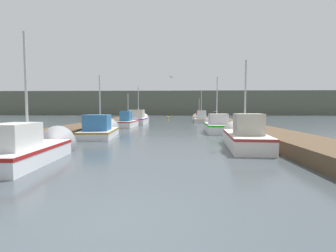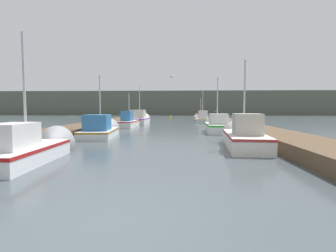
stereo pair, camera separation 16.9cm
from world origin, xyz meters
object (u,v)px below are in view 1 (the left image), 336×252
Objects in this scene: fishing_boat_3 at (216,126)px; fishing_boat_4 at (129,122)px; fishing_boat_1 at (243,136)px; mooring_piling_0 at (215,118)px; channel_buoy at (168,117)px; fishing_boat_6 at (201,119)px; fishing_boat_0 at (31,148)px; fishing_boat_2 at (101,130)px; seagull_lead at (172,77)px; mooring_piling_1 at (128,118)px; fishing_boat_5 at (139,119)px; fishing_boat_7 at (199,118)px.

fishing_boat_3 is 9.17m from fishing_boat_4.
mooring_piling_0 is at bearing 91.67° from fishing_boat_1.
channel_buoy is at bearing 107.19° from mooring_piling_0.
fishing_boat_0 is at bearing -104.73° from fishing_boat_6.
fishing_boat_4 is at bearing 84.07° from fishing_boat_2.
seagull_lead is at bearing 119.12° from fishing_boat_1.
fishing_boat_3 is at bearing -51.16° from mooring_piling_1.
fishing_boat_5 reaches higher than fishing_boat_4.
fishing_boat_7 is 9.86m from mooring_piling_0.
fishing_boat_7 is at bearing 92.65° from fishing_boat_6.
fishing_boat_1 is at bearing -86.92° from fishing_boat_6.
fishing_boat_4 is at bearing -162.83° from mooring_piling_0.
mooring_piling_0 is at bearing -72.81° from channel_buoy.
fishing_boat_6 is 9.32m from mooring_piling_1.
fishing_boat_5 is (-7.52, 17.27, 0.05)m from fishing_boat_1.
fishing_boat_6 is 5.77× the size of channel_buoy.
fishing_boat_2 is 3.51× the size of mooring_piling_0.
fishing_boat_0 is 37.37m from channel_buoy.
mooring_piling_0 is 1.47× the size of channel_buoy.
mooring_piling_0 is at bearing 19.09° from fishing_boat_4.
fishing_boat_4 is 5.34× the size of channel_buoy.
fishing_boat_3 is 5.52× the size of channel_buoy.
fishing_boat_6 is at bearing 69.74° from fishing_boat_0.
fishing_boat_3 is 17.54m from fishing_boat_7.
fishing_boat_2 is 4.63× the size of mooring_piling_1.
fishing_boat_6 is (7.42, 4.07, -0.12)m from fishing_boat_5.
fishing_boat_4 is 1.09× the size of fishing_boat_7.
fishing_boat_5 is 10.86m from seagull_lead.
fishing_boat_6 is 3.82m from fishing_boat_7.
fishing_boat_2 is 13.36m from fishing_boat_5.
fishing_boat_4 is 14.69m from fishing_boat_7.
fishing_boat_2 reaches higher than channel_buoy.
fishing_boat_7 is at bearing 36.24° from mooring_piling_1.
fishing_boat_1 reaches higher than channel_buoy.
fishing_boat_5 reaches higher than mooring_piling_1.
fishing_boat_5 is at bearing 167.07° from mooring_piling_0.
fishing_boat_2 is at bearing -90.87° from fishing_boat_5.
mooring_piling_1 is (-0.99, 22.38, 0.13)m from fishing_boat_0.
fishing_boat_2 is 0.97× the size of fishing_boat_4.
seagull_lead is at bearing 36.46° from fishing_boat_2.
fishing_boat_1 is 33.81m from channel_buoy.
seagull_lead reaches higher than mooring_piling_0.
fishing_boat_2 is at bearing -111.37° from fishing_boat_6.
mooring_piling_1 is 1.99× the size of seagull_lead.
fishing_boat_6 reaches higher than mooring_piling_0.
mooring_piling_1 is at bearing 103.24° from fishing_boat_4.
seagull_lead reaches higher than fishing_boat_1.
fishing_boat_1 is 9.35m from seagull_lead.
fishing_boat_2 is at bearing -85.73° from mooring_piling_1.
fishing_boat_2 is 8.75m from fishing_boat_4.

